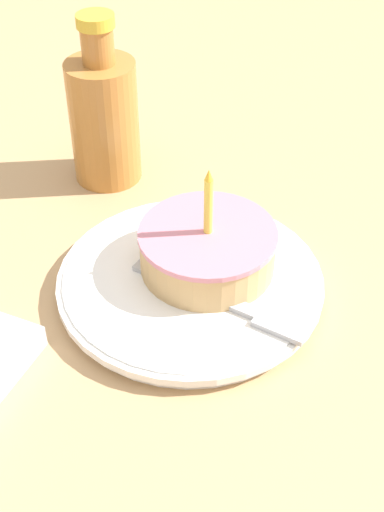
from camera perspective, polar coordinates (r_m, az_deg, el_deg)
The scene contains 5 objects.
ground_plane at distance 0.65m, azimuth -1.74°, elevation -3.63°, with size 2.40×2.40×0.04m.
plate at distance 0.63m, azimuth 0.00°, elevation -1.91°, with size 0.23×0.23×0.02m.
cake_slice at distance 0.62m, azimuth 1.25°, elevation 0.57°, with size 0.12×0.12×0.10m.
fork at distance 0.59m, azimuth 3.12°, elevation -3.83°, with size 0.04×0.17×0.00m.
bottle at distance 0.75m, azimuth -7.06°, elevation 11.03°, with size 0.07×0.07×0.18m.
Camera 1 is at (0.42, 0.21, 0.43)m, focal length 50.00 mm.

